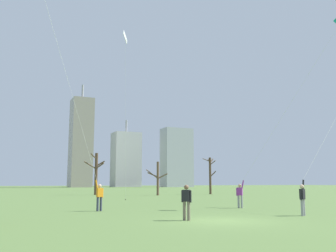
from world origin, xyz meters
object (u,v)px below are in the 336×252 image
(kite_flyer_midfield_center_yellow, at_px, (325,152))
(bare_tree_leftmost, at_px, (210,174))
(kite_flyer_midfield_left_teal, at_px, (260,160))
(bare_tree_center, at_px, (158,178))
(bystander_far_off_by_trees, at_px, (186,200))
(bare_tree_rightmost, at_px, (96,172))
(distant_kite_low_near_trees_white, at_px, (125,49))
(kite_flyer_foreground_left_orange, at_px, (80,128))

(kite_flyer_midfield_center_yellow, xyz_separation_m, bare_tree_leftmost, (12.07, 33.24, -0.44))
(kite_flyer_midfield_left_teal, xyz_separation_m, bare_tree_center, (3.46, 26.69, -0.87))
(bystander_far_off_by_trees, bearing_deg, bare_tree_center, 69.68)
(bystander_far_off_by_trees, distance_m, bare_tree_rightmost, 37.56)
(distant_kite_low_near_trees_white, bearing_deg, bare_tree_center, 59.63)
(kite_flyer_midfield_left_teal, bearing_deg, bare_tree_center, 82.61)
(bystander_far_off_by_trees, distance_m, distant_kite_low_near_trees_white, 18.65)
(bare_tree_rightmost, xyz_separation_m, bare_tree_leftmost, (16.39, -3.88, -0.17))
(bare_tree_leftmost, bearing_deg, kite_flyer_midfield_left_teal, -114.17)
(bystander_far_off_by_trees, height_order, distant_kite_low_near_trees_white, distant_kite_low_near_trees_white)
(distant_kite_low_near_trees_white, bearing_deg, kite_flyer_midfield_center_yellow, -61.53)
(bare_tree_leftmost, bearing_deg, kite_flyer_midfield_center_yellow, -109.95)
(kite_flyer_foreground_left_orange, xyz_separation_m, bare_tree_leftmost, (24.65, 26.60, -1.97))
(bare_tree_center, bearing_deg, kite_flyer_foreground_left_orange, -121.57)
(distant_kite_low_near_trees_white, xyz_separation_m, bare_tree_rightmost, (3.25, 23.16, -9.94))
(kite_flyer_midfield_left_teal, height_order, bare_tree_leftmost, kite_flyer_midfield_left_teal)
(distant_kite_low_near_trees_white, xyz_separation_m, bare_tree_leftmost, (19.64, 19.28, -10.11))
(kite_flyer_foreground_left_orange, relative_size, bare_tree_center, 4.44)
(kite_flyer_midfield_center_yellow, height_order, bare_tree_center, kite_flyer_midfield_center_yellow)
(bystander_far_off_by_trees, height_order, bare_tree_center, bare_tree_center)
(bystander_far_off_by_trees, xyz_separation_m, bare_tree_center, (11.85, 32.01, 1.45))
(bare_tree_rightmost, bearing_deg, distant_kite_low_near_trees_white, -97.99)
(kite_flyer_midfield_center_yellow, height_order, bare_tree_leftmost, kite_flyer_midfield_center_yellow)
(bare_tree_center, height_order, bare_tree_leftmost, bare_tree_leftmost)
(distant_kite_low_near_trees_white, bearing_deg, bare_tree_rightmost, 82.01)
(kite_flyer_midfield_left_teal, distance_m, bare_tree_center, 26.93)
(kite_flyer_midfield_left_teal, bearing_deg, bare_tree_rightmost, 96.83)
(kite_flyer_midfield_center_yellow, xyz_separation_m, bare_tree_center, (2.96, 31.93, -1.08))
(bystander_far_off_by_trees, height_order, bare_tree_rightmost, bare_tree_rightmost)
(distant_kite_low_near_trees_white, relative_size, bare_tree_leftmost, 2.68)
(distant_kite_low_near_trees_white, distance_m, bare_tree_leftmost, 29.32)
(distant_kite_low_near_trees_white, bearing_deg, kite_flyer_foreground_left_orange, -124.40)
(bare_tree_rightmost, distance_m, bare_tree_leftmost, 16.84)
(kite_flyer_midfield_left_teal, distance_m, bare_tree_leftmost, 30.70)
(kite_flyer_midfield_center_yellow, bearing_deg, bare_tree_rightmost, 96.63)
(kite_flyer_midfield_center_yellow, bearing_deg, bare_tree_leftmost, 70.05)
(kite_flyer_foreground_left_orange, distance_m, bystander_far_off_by_trees, 8.68)
(bare_tree_center, distance_m, bare_tree_leftmost, 9.22)
(kite_flyer_midfield_center_yellow, relative_size, bystander_far_off_by_trees, 10.92)
(kite_flyer_midfield_left_teal, bearing_deg, bare_tree_leftmost, 65.83)
(bystander_far_off_by_trees, relative_size, bare_tree_leftmost, 0.30)
(bare_tree_rightmost, bearing_deg, kite_flyer_foreground_left_orange, -105.17)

